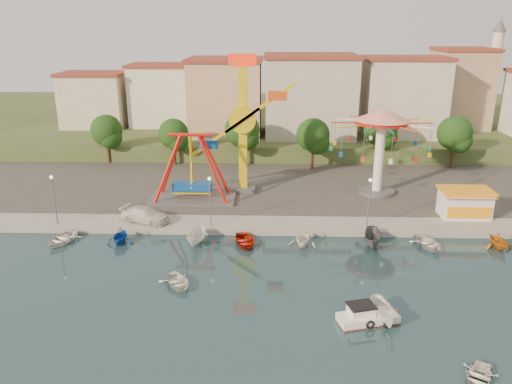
{
  "coord_description": "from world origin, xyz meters",
  "views": [
    {
      "loc": [
        -1.92,
        -34.35,
        20.51
      ],
      "look_at": [
        -3.37,
        14.0,
        4.0
      ],
      "focal_mm": 35.0,
      "sensor_mm": 36.0,
      "label": 1
    }
  ],
  "objects_px": {
    "van": "(145,215)",
    "wave_swinger": "(381,132)",
    "cabin_motorboat": "(366,317)",
    "rowboat_a": "(178,282)",
    "skiff": "(383,313)",
    "kamikaze_tower": "(246,129)",
    "pirate_ship_ride": "(192,169)"
  },
  "relations": [
    {
      "from": "pirate_ship_ride",
      "to": "van",
      "type": "distance_m",
      "value": 8.59
    },
    {
      "from": "rowboat_a",
      "to": "pirate_ship_ride",
      "type": "bearing_deg",
      "value": 62.14
    },
    {
      "from": "pirate_ship_ride",
      "to": "cabin_motorboat",
      "type": "bearing_deg",
      "value": -56.23
    },
    {
      "from": "wave_swinger",
      "to": "rowboat_a",
      "type": "distance_m",
      "value": 31.34
    },
    {
      "from": "rowboat_a",
      "to": "skiff",
      "type": "bearing_deg",
      "value": -49.16
    },
    {
      "from": "cabin_motorboat",
      "to": "rowboat_a",
      "type": "bearing_deg",
      "value": 146.59
    },
    {
      "from": "pirate_ship_ride",
      "to": "rowboat_a",
      "type": "distance_m",
      "value": 19.78
    },
    {
      "from": "cabin_motorboat",
      "to": "skiff",
      "type": "relative_size",
      "value": 1.28
    },
    {
      "from": "kamikaze_tower",
      "to": "van",
      "type": "relative_size",
      "value": 3.14
    },
    {
      "from": "pirate_ship_ride",
      "to": "rowboat_a",
      "type": "bearing_deg",
      "value": -85.16
    },
    {
      "from": "cabin_motorboat",
      "to": "van",
      "type": "relative_size",
      "value": 0.88
    },
    {
      "from": "skiff",
      "to": "van",
      "type": "bearing_deg",
      "value": 131.92
    },
    {
      "from": "pirate_ship_ride",
      "to": "rowboat_a",
      "type": "xyz_separation_m",
      "value": [
        1.63,
        -19.3,
        -4.04
      ]
    },
    {
      "from": "cabin_motorboat",
      "to": "van",
      "type": "bearing_deg",
      "value": 124.61
    },
    {
      "from": "kamikaze_tower",
      "to": "wave_swinger",
      "type": "bearing_deg",
      "value": -1.39
    },
    {
      "from": "kamikaze_tower",
      "to": "van",
      "type": "distance_m",
      "value": 16.17
    },
    {
      "from": "wave_swinger",
      "to": "van",
      "type": "relative_size",
      "value": 2.21
    },
    {
      "from": "kamikaze_tower",
      "to": "pirate_ship_ride",
      "type": "bearing_deg",
      "value": -151.24
    },
    {
      "from": "kamikaze_tower",
      "to": "wave_swinger",
      "type": "distance_m",
      "value": 15.97
    },
    {
      "from": "cabin_motorboat",
      "to": "pirate_ship_ride",
      "type": "bearing_deg",
      "value": 108.86
    },
    {
      "from": "rowboat_a",
      "to": "skiff",
      "type": "relative_size",
      "value": 0.96
    },
    {
      "from": "pirate_ship_ride",
      "to": "van",
      "type": "relative_size",
      "value": 1.91
    },
    {
      "from": "rowboat_a",
      "to": "skiff",
      "type": "distance_m",
      "value": 16.44
    },
    {
      "from": "skiff",
      "to": "van",
      "type": "distance_m",
      "value": 27.26
    },
    {
      "from": "rowboat_a",
      "to": "kamikaze_tower",
      "type": "bearing_deg",
      "value": 45.86
    },
    {
      "from": "kamikaze_tower",
      "to": "rowboat_a",
      "type": "bearing_deg",
      "value": -101.43
    },
    {
      "from": "cabin_motorboat",
      "to": "van",
      "type": "xyz_separation_m",
      "value": [
        -20.1,
        17.16,
        0.95
      ]
    },
    {
      "from": "kamikaze_tower",
      "to": "cabin_motorboat",
      "type": "xyz_separation_m",
      "value": [
        9.93,
        -27.57,
        -7.98
      ]
    },
    {
      "from": "wave_swinger",
      "to": "cabin_motorboat",
      "type": "xyz_separation_m",
      "value": [
        -6.03,
        -27.19,
        -7.79
      ]
    },
    {
      "from": "skiff",
      "to": "rowboat_a",
      "type": "bearing_deg",
      "value": 153.92
    },
    {
      "from": "kamikaze_tower",
      "to": "rowboat_a",
      "type": "height_order",
      "value": "kamikaze_tower"
    },
    {
      "from": "van",
      "to": "wave_swinger",
      "type": "bearing_deg",
      "value": -49.31
    }
  ]
}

